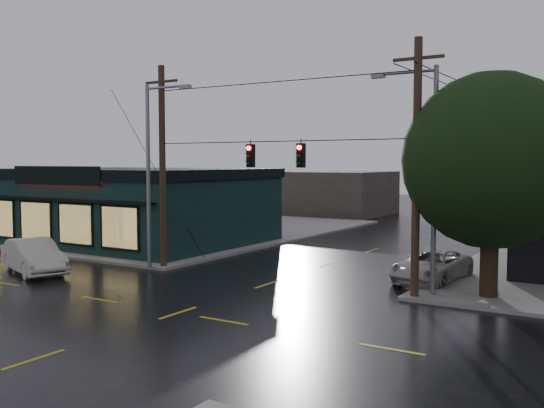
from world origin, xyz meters
The scene contains 13 objects.
ground_plane centered at (0.00, 0.00, 0.00)m, with size 160.00×160.00×0.00m, color black.
sidewalk_nw centered at (-20.00, 20.00, 0.07)m, with size 28.00×28.00×0.15m, color slate.
pizza_shop centered at (-15.00, 12.94, 2.56)m, with size 16.30×12.34×4.90m.
corner_tree centered at (8.98, 7.98, 5.44)m, with size 6.84×6.84×8.73m.
utility_pole_nw centered at (-6.50, 6.50, 0.00)m, with size 2.00×0.32×10.15m, color black, non-canonical shape.
utility_pole_ne centered at (6.50, 6.50, 0.00)m, with size 2.00×0.32×10.15m, color black, non-canonical shape.
utility_pole_far_a centered at (6.50, 28.00, 0.00)m, with size 2.00×0.32×9.65m, color black, non-canonical shape.
span_signal_assembly centered at (0.10, 6.50, 5.70)m, with size 13.00×0.48×1.23m.
streetlight_nw centered at (-6.80, 5.80, 0.00)m, with size 5.40×0.30×9.15m, color slate, non-canonical shape.
streetlight_ne centered at (7.00, 7.20, 0.00)m, with size 5.40×0.30×9.15m, color slate, non-canonical shape.
bg_building_west centered at (-14.00, 40.00, 2.20)m, with size 12.00×10.00×4.40m, color #372D28.
sedan_cream centered at (-11.00, 2.25, 0.84)m, with size 1.77×5.09×1.68m, color beige.
suv_silver centered at (6.00, 10.34, 0.71)m, with size 2.36×5.11×1.42m, color #AEA9A1.
Camera 1 is at (14.06, -16.37, 5.40)m, focal length 40.00 mm.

